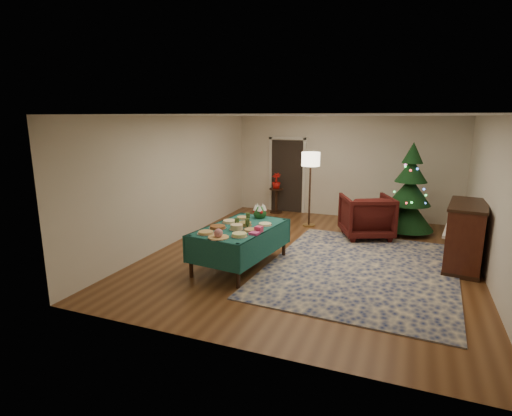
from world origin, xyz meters
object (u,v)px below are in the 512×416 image
at_px(side_table, 276,201).
at_px(gift_box, 259,229).
at_px(armchair, 366,214).
at_px(potted_plant, 276,184).
at_px(christmas_tree, 410,193).
at_px(buffet_table, 241,235).
at_px(piano, 465,236).
at_px(floor_lamp, 311,164).

bearing_deg(side_table, gift_box, -75.08).
xyz_separation_m(armchair, potted_plant, (-2.66, 1.52, 0.29)).
relative_size(side_table, christmas_tree, 0.33).
height_order(buffet_table, armchair, armchair).
distance_m(buffet_table, piano, 4.03).
xyz_separation_m(potted_plant, christmas_tree, (3.53, -0.83, 0.13)).
xyz_separation_m(side_table, christmas_tree, (3.53, -0.83, 0.61)).
height_order(armchair, side_table, armchair).
distance_m(buffet_table, gift_box, 0.51).
distance_m(buffet_table, potted_plant, 4.29).
distance_m(buffet_table, floor_lamp, 3.35).
bearing_deg(christmas_tree, potted_plant, 166.73).
distance_m(armchair, floor_lamp, 1.83).
xyz_separation_m(floor_lamp, side_table, (-1.22, 1.04, -1.22)).
bearing_deg(christmas_tree, armchair, -141.42).
bearing_deg(armchair, potted_plant, -52.94).
bearing_deg(floor_lamp, potted_plant, 139.59).
relative_size(floor_lamp, piano, 1.28).
xyz_separation_m(armchair, floor_lamp, (-1.44, 0.48, 1.03)).
relative_size(gift_box, armchair, 0.11).
height_order(gift_box, piano, piano).
bearing_deg(armchair, christmas_tree, -164.55).
xyz_separation_m(buffet_table, potted_plant, (-0.75, 4.22, 0.23)).
distance_m(gift_box, floor_lamp, 3.45).
bearing_deg(piano, potted_plant, 148.40).
xyz_separation_m(floor_lamp, christmas_tree, (2.30, 0.21, -0.61)).
xyz_separation_m(armchair, side_table, (-2.66, 1.52, -0.20)).
xyz_separation_m(gift_box, armchair, (1.49, 2.88, -0.26)).
height_order(buffet_table, piano, piano).
xyz_separation_m(christmas_tree, piano, (0.99, -1.95, -0.38)).
bearing_deg(buffet_table, christmas_tree, 50.62).
height_order(floor_lamp, christmas_tree, christmas_tree).
bearing_deg(side_table, armchair, -29.81).
relative_size(floor_lamp, potted_plant, 4.21).
distance_m(armchair, potted_plant, 3.08).
relative_size(armchair, christmas_tree, 0.50).
distance_m(armchair, christmas_tree, 1.19).
height_order(side_table, piano, piano).
relative_size(buffet_table, piano, 1.42).
height_order(side_table, potted_plant, potted_plant).
height_order(gift_box, potted_plant, potted_plant).
bearing_deg(christmas_tree, gift_box, -123.36).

